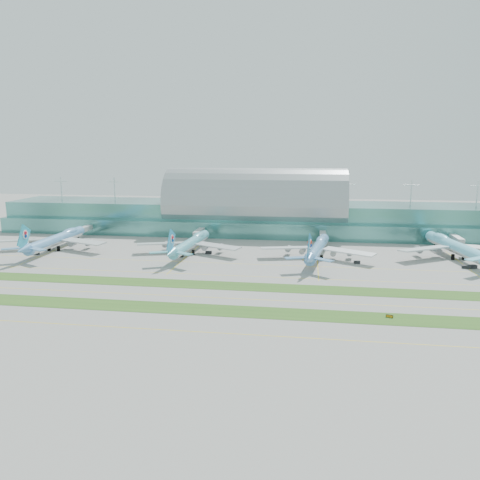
% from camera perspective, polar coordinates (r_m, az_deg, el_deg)
% --- Properties ---
extents(ground, '(700.00, 700.00, 0.00)m').
position_cam_1_polar(ground, '(194.04, -2.36, -5.74)').
color(ground, gray).
rests_on(ground, ground).
extents(terminal, '(340.00, 69.10, 36.00)m').
position_cam_1_polar(terminal, '(315.91, 1.94, 3.51)').
color(terminal, '#3D7A75').
rests_on(terminal, ground).
extents(grass_strip_near, '(420.00, 12.00, 0.08)m').
position_cam_1_polar(grass_strip_near, '(167.99, -4.14, -8.48)').
color(grass_strip_near, '#2D591E').
rests_on(grass_strip_near, ground).
extents(grass_strip_far, '(420.00, 12.00, 0.08)m').
position_cam_1_polar(grass_strip_far, '(195.91, -2.25, -5.56)').
color(grass_strip_far, '#2D591E').
rests_on(grass_strip_far, ground).
extents(taxiline_a, '(420.00, 0.35, 0.01)m').
position_cam_1_polar(taxiline_a, '(149.83, -5.80, -11.03)').
color(taxiline_a, yellow).
rests_on(taxiline_a, ground).
extents(taxiline_b, '(420.00, 0.35, 0.01)m').
position_cam_1_polar(taxiline_b, '(180.94, -3.18, -7.02)').
color(taxiline_b, yellow).
rests_on(taxiline_b, ground).
extents(taxiline_c, '(420.00, 0.35, 0.01)m').
position_cam_1_polar(taxiline_c, '(211.04, -1.45, -4.33)').
color(taxiline_c, yellow).
rests_on(taxiline_c, ground).
extents(taxiline_d, '(420.00, 0.35, 0.01)m').
position_cam_1_polar(taxiline_d, '(232.03, -0.54, -2.89)').
color(taxiline_d, yellow).
rests_on(taxiline_d, ground).
extents(airliner_a, '(62.39, 70.72, 19.48)m').
position_cam_1_polar(airliner_a, '(282.71, -21.43, 0.13)').
color(airliner_a, '#5C95CA').
rests_on(airliner_a, ground).
extents(airliner_b, '(58.64, 66.73, 18.36)m').
position_cam_1_polar(airliner_b, '(255.47, -6.05, -0.34)').
color(airliner_b, '#5CB8CA').
rests_on(airliner_b, ground).
extents(airliner_c, '(58.74, 67.26, 18.55)m').
position_cam_1_polar(airliner_c, '(244.88, 9.44, -0.92)').
color(airliner_c, '#5D96CE').
rests_on(airliner_c, ground).
extents(airliner_d, '(63.59, 72.99, 20.18)m').
position_cam_1_polar(airliner_d, '(267.24, 24.76, -0.69)').
color(airliner_d, '#70D6F8').
rests_on(airliner_d, ground).
extents(gse_a, '(3.60, 2.85, 1.37)m').
position_cam_1_polar(gse_a, '(287.03, -22.68, -0.89)').
color(gse_a, '#E9A30D').
rests_on(gse_a, ground).
extents(gse_b, '(3.72, 1.83, 1.30)m').
position_cam_1_polar(gse_b, '(274.10, -23.65, -1.51)').
color(gse_b, black).
rests_on(gse_b, ground).
extents(gse_c, '(3.96, 2.89, 1.48)m').
position_cam_1_polar(gse_c, '(247.82, -7.37, -1.90)').
color(gse_c, black).
rests_on(gse_c, ground).
extents(gse_d, '(3.59, 2.08, 1.54)m').
position_cam_1_polar(gse_d, '(253.53, -3.85, -1.52)').
color(gse_d, black).
rests_on(gse_d, ground).
extents(gse_e, '(3.28, 1.86, 1.26)m').
position_cam_1_polar(gse_e, '(241.22, 8.05, -2.30)').
color(gse_e, '#D0950C').
rests_on(gse_e, ground).
extents(gse_f, '(3.18, 1.90, 1.39)m').
position_cam_1_polar(gse_f, '(238.94, 14.08, -2.65)').
color(gse_f, black).
rests_on(gse_f, ground).
extents(gse_g, '(4.26, 2.77, 1.49)m').
position_cam_1_polar(gse_g, '(247.49, 25.85, -2.97)').
color(gse_g, black).
rests_on(gse_g, ground).
extents(gse_h, '(3.82, 2.88, 1.64)m').
position_cam_1_polar(gse_h, '(249.12, 26.52, -2.92)').
color(gse_h, black).
rests_on(gse_h, ground).
extents(taxiway_sign_east, '(2.35, 1.00, 1.02)m').
position_cam_1_polar(taxiway_sign_east, '(168.01, 17.76, -8.84)').
color(taxiway_sign_east, black).
rests_on(taxiway_sign_east, ground).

